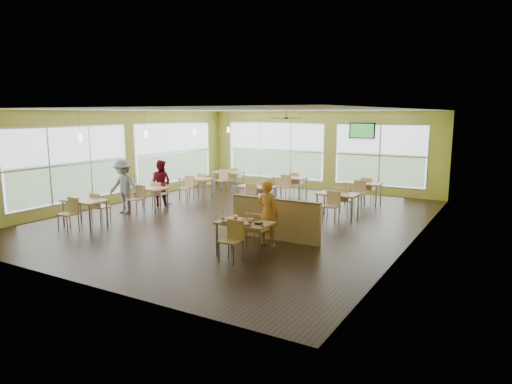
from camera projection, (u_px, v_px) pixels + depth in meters
room at (240, 165)px, 13.40m from camera, size 12.00×12.04×3.20m
window_bays at (224, 157)px, 17.35m from camera, size 9.24×10.24×2.38m
main_table at (245, 227)px, 10.02m from camera, size 1.22×1.52×0.87m
half_wall_divider at (275, 219)px, 11.27m from camera, size 2.40×0.14×1.04m
dining_tables at (241, 187)px, 15.54m from camera, size 6.92×8.72×0.87m
pendant_lights at (170, 133)px, 15.42m from camera, size 0.11×7.31×0.86m
ceiling_fan at (286, 118)px, 15.73m from camera, size 1.25×1.25×0.29m
tv_backwall at (362, 131)px, 17.38m from camera, size 1.00×0.07×0.60m
man_plaid at (268, 213)px, 10.72m from camera, size 0.62×0.45×1.57m
patron_maroon at (161, 183)px, 15.56m from camera, size 0.82×0.67×1.54m
patron_grey at (123, 186)px, 14.26m from camera, size 1.11×0.65×1.70m
cup_blue at (223, 218)px, 10.04m from camera, size 0.09×0.09×0.31m
cup_yellow at (235, 218)px, 10.02m from camera, size 0.10×0.10×0.37m
cup_red_near at (242, 220)px, 9.86m from camera, size 0.09×0.09×0.31m
cup_red_far at (250, 221)px, 9.72m from camera, size 0.10×0.10×0.37m
food_basket at (258, 223)px, 9.79m from camera, size 0.22×0.22×0.05m
ketchup_cup at (262, 226)px, 9.57m from camera, size 0.06×0.06×0.02m
wrapper_left at (224, 222)px, 9.93m from camera, size 0.19×0.18×0.04m
wrapper_mid at (251, 219)px, 10.13m from camera, size 0.24×0.22×0.05m
wrapper_right at (248, 225)px, 9.64m from camera, size 0.16×0.15×0.04m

